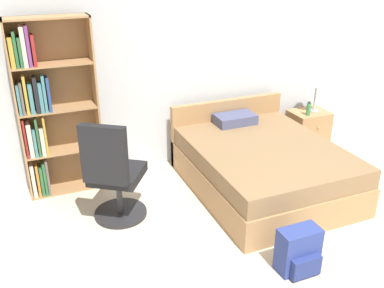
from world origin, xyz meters
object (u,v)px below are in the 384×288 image
(bookshelf, at_px, (47,110))
(nightstand, at_px, (308,129))
(bed, at_px, (261,165))
(water_bottle, at_px, (309,109))
(backpack_blue, at_px, (299,251))
(office_chair, at_px, (114,177))
(table_lamp, at_px, (317,80))

(bookshelf, height_order, nightstand, bookshelf)
(bookshelf, xyz_separation_m, nightstand, (3.38, -0.09, -0.72))
(bookshelf, relative_size, bed, 1.00)
(water_bottle, relative_size, backpack_blue, 0.46)
(office_chair, height_order, table_lamp, office_chair)
(office_chair, xyz_separation_m, water_bottle, (2.78, 0.66, 0.10))
(bookshelf, distance_m, nightstand, 3.45)
(bed, xyz_separation_m, table_lamp, (1.24, 0.72, 0.68))
(table_lamp, relative_size, backpack_blue, 1.37)
(nightstand, height_order, water_bottle, water_bottle)
(bookshelf, bearing_deg, office_chair, -60.36)
(office_chair, bearing_deg, bed, 1.37)
(bed, distance_m, nightstand, 1.39)
(office_chair, relative_size, water_bottle, 5.98)
(office_chair, relative_size, nightstand, 2.14)
(bookshelf, relative_size, water_bottle, 10.42)
(bookshelf, xyz_separation_m, table_lamp, (3.43, -0.10, -0.02))
(nightstand, height_order, table_lamp, table_lamp)
(bookshelf, xyz_separation_m, office_chair, (0.49, -0.86, -0.48))
(office_chair, distance_m, nightstand, 3.00)
(nightstand, distance_m, table_lamp, 0.70)
(bed, relative_size, nightstand, 3.73)
(bookshelf, distance_m, bed, 2.44)
(bed, relative_size, water_bottle, 10.41)
(bed, relative_size, office_chair, 1.74)
(office_chair, distance_m, backpack_blue, 1.86)
(water_bottle, bearing_deg, backpack_blue, -127.35)
(bed, height_order, backpack_blue, bed)
(office_chair, height_order, backpack_blue, office_chair)
(bookshelf, height_order, bed, bookshelf)
(bookshelf, relative_size, nightstand, 3.73)
(nightstand, relative_size, water_bottle, 2.79)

